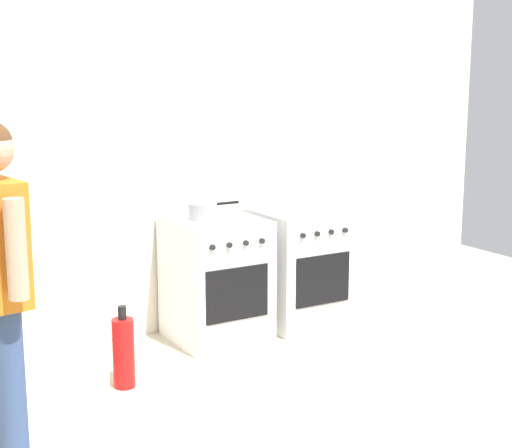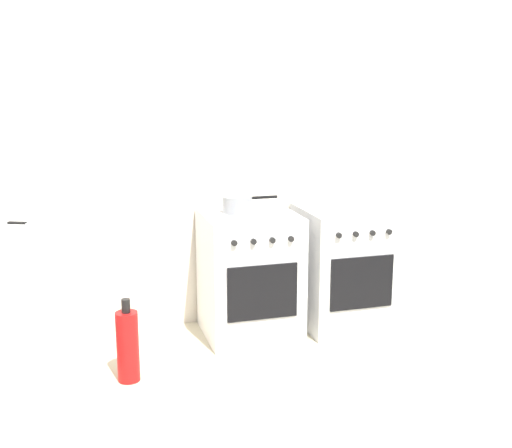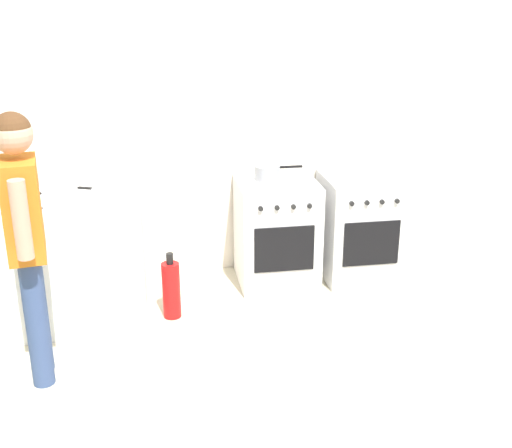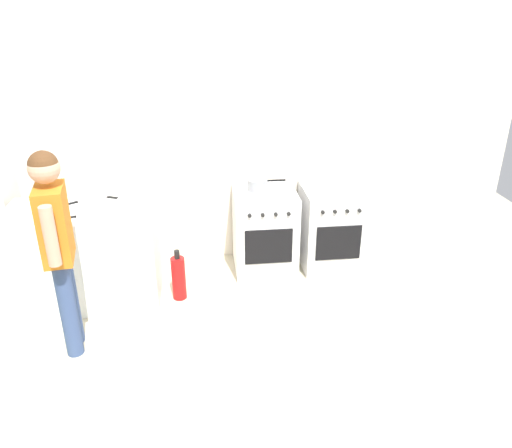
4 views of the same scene
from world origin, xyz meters
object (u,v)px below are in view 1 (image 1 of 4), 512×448
(oven_left, at_px, (216,280))
(knife_paring, at_px, (9,238))
(pot, at_px, (203,211))
(oven_right, at_px, (299,267))
(fire_extinguisher, at_px, (124,352))

(oven_left, distance_m, knife_paring, 1.50)
(pot, bearing_deg, oven_right, -4.33)
(oven_right, bearing_deg, oven_left, 180.00)
(knife_paring, height_order, fire_extinguisher, knife_paring)
(oven_right, relative_size, pot, 2.25)
(oven_left, relative_size, oven_right, 1.00)
(oven_right, height_order, knife_paring, knife_paring)
(fire_extinguisher, bearing_deg, knife_paring, 147.83)
(oven_right, xyz_separation_m, knife_paring, (-2.11, -0.14, 0.48))
(oven_right, distance_m, fire_extinguisher, 1.65)
(oven_right, bearing_deg, pot, 175.67)
(oven_left, height_order, oven_right, same)
(pot, bearing_deg, fire_extinguisher, -146.38)
(oven_left, bearing_deg, knife_paring, -174.53)
(pot, height_order, knife_paring, pot)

